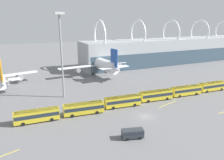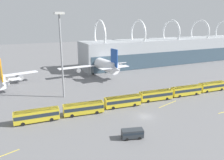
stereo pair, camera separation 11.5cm
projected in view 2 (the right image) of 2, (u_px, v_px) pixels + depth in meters
ground_plane at (145, 117)px, 61.68m from camera, size 440.00×440.00×0.00m
terminal_building at (170, 50)px, 136.36m from camera, size 113.01×19.32×26.55m
airliner_at_gate_far at (98, 63)px, 108.93m from camera, size 41.28×42.47×14.30m
shuttle_bus_0 at (37, 115)px, 58.10m from camera, size 11.73×3.26×3.30m
shuttle_bus_1 at (84, 108)px, 62.81m from camera, size 11.82×3.79×3.30m
shuttle_bus_2 at (123, 101)px, 68.25m from camera, size 11.80×3.68×3.30m
shuttle_bus_3 at (156, 95)px, 73.66m from camera, size 11.80×3.69×3.30m
shuttle_bus_4 at (186, 90)px, 78.50m from camera, size 11.79×3.59×3.30m
shuttle_bus_5 at (212, 86)px, 83.50m from camera, size 11.73×3.26×3.30m
service_van_foreground at (132, 133)px, 50.16m from camera, size 5.34×3.19×2.17m
floodlight_mast at (61, 40)px, 71.87m from camera, size 3.05×3.05×28.82m
lane_stripe_1 at (168, 104)px, 70.75m from camera, size 9.07×2.84×0.01m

